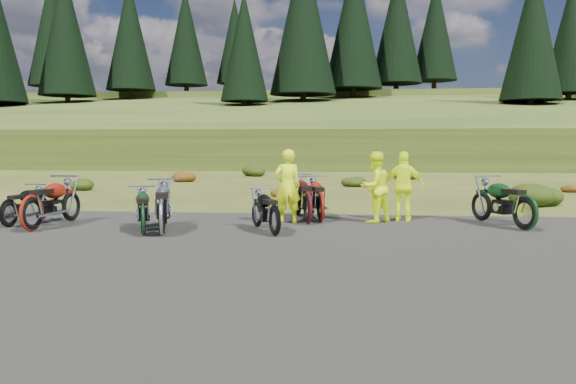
# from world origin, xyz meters

# --- Properties ---
(ground) EXTENTS (300.00, 300.00, 0.00)m
(ground) POSITION_xyz_m (0.00, 0.00, 0.00)
(ground) COLOR #3C4517
(ground) RESTS_ON ground
(gravel_pad) EXTENTS (20.00, 12.00, 0.04)m
(gravel_pad) POSITION_xyz_m (0.00, -2.00, 0.00)
(gravel_pad) COLOR black
(gravel_pad) RESTS_ON ground
(hill_slope) EXTENTS (300.00, 45.97, 9.37)m
(hill_slope) POSITION_xyz_m (0.00, 50.00, 0.00)
(hill_slope) COLOR #2E4316
(hill_slope) RESTS_ON ground
(hill_plateau) EXTENTS (300.00, 90.00, 9.17)m
(hill_plateau) POSITION_xyz_m (0.00, 110.00, 0.00)
(hill_plateau) COLOR #2E4316
(hill_plateau) RESTS_ON ground
(conifer_15) EXTENTS (7.92, 7.92, 20.00)m
(conifer_15) POSITION_xyz_m (-45.00, 76.00, 20.16)
(conifer_15) COLOR black
(conifer_15) RESTS_ON ground
(conifer_17) EXTENTS (7.04, 7.04, 18.00)m
(conifer_17) POSITION_xyz_m (-33.00, 57.00, 15.97)
(conifer_17) COLOR black
(conifer_17) RESTS_ON ground
(conifer_18) EXTENTS (6.60, 6.60, 17.00)m
(conifer_18) POSITION_xyz_m (-27.00, 63.00, 16.66)
(conifer_18) COLOR black
(conifer_18) RESTS_ON ground
(conifer_19) EXTENTS (6.16, 6.16, 16.00)m
(conifer_19) POSITION_xyz_m (-21.00, 69.00, 17.36)
(conifer_19) COLOR black
(conifer_19) RESTS_ON ground
(conifer_20) EXTENTS (5.72, 5.72, 15.00)m
(conifer_20) POSITION_xyz_m (-15.00, 75.00, 17.65)
(conifer_20) COLOR black
(conifer_20) RESTS_ON ground
(conifer_21) EXTENTS (5.28, 5.28, 14.00)m
(conifer_21) POSITION_xyz_m (-9.00, 50.00, 12.56)
(conifer_21) COLOR black
(conifer_21) RESTS_ON ground
(conifer_22) EXTENTS (7.92, 7.92, 20.00)m
(conifer_22) POSITION_xyz_m (-3.00, 56.00, 16.77)
(conifer_22) COLOR black
(conifer_22) RESTS_ON ground
(conifer_23) EXTENTS (7.48, 7.48, 19.00)m
(conifer_23) POSITION_xyz_m (3.00, 62.00, 17.47)
(conifer_23) COLOR black
(conifer_23) RESTS_ON ground
(conifer_24) EXTENTS (7.04, 7.04, 18.00)m
(conifer_24) POSITION_xyz_m (9.00, 68.00, 18.16)
(conifer_24) COLOR black
(conifer_24) RESTS_ON ground
(conifer_25) EXTENTS (6.60, 6.60, 17.00)m
(conifer_25) POSITION_xyz_m (15.00, 74.00, 18.66)
(conifer_25) COLOR black
(conifer_25) RESTS_ON ground
(conifer_26) EXTENTS (6.16, 6.16, 16.00)m
(conifer_26) POSITION_xyz_m (21.00, 49.00, 13.37)
(conifer_26) COLOR black
(conifer_26) RESTS_ON ground
(conifer_27) EXTENTS (5.72, 5.72, 15.00)m
(conifer_27) POSITION_xyz_m (27.00, 55.00, 14.06)
(conifer_27) COLOR black
(conifer_27) RESTS_ON ground
(shrub_1) EXTENTS (1.03, 1.03, 0.61)m
(shrub_1) POSITION_xyz_m (-9.10, 11.30, 0.31)
(shrub_1) COLOR #20350D
(shrub_1) RESTS_ON ground
(shrub_2) EXTENTS (1.30, 1.30, 0.77)m
(shrub_2) POSITION_xyz_m (-6.20, 16.60, 0.38)
(shrub_2) COLOR maroon
(shrub_2) RESTS_ON ground
(shrub_3) EXTENTS (1.56, 1.56, 0.92)m
(shrub_3) POSITION_xyz_m (-3.30, 21.90, 0.46)
(shrub_3) COLOR #20350D
(shrub_3) RESTS_ON ground
(shrub_4) EXTENTS (0.77, 0.77, 0.45)m
(shrub_4) POSITION_xyz_m (-0.40, 9.20, 0.23)
(shrub_4) COLOR maroon
(shrub_4) RESTS_ON ground
(shrub_5) EXTENTS (1.03, 1.03, 0.61)m
(shrub_5) POSITION_xyz_m (2.50, 14.50, 0.31)
(shrub_5) COLOR #20350D
(shrub_5) RESTS_ON ground
(shrub_6) EXTENTS (1.30, 1.30, 0.77)m
(shrub_6) POSITION_xyz_m (5.40, 19.80, 0.38)
(shrub_6) COLOR maroon
(shrub_6) RESTS_ON ground
(shrub_7) EXTENTS (1.56, 1.56, 0.92)m
(shrub_7) POSITION_xyz_m (8.30, 7.10, 0.46)
(shrub_7) COLOR #20350D
(shrub_7) RESTS_ON ground
(shrub_8) EXTENTS (0.77, 0.77, 0.45)m
(shrub_8) POSITION_xyz_m (11.20, 12.40, 0.23)
(shrub_8) COLOR maroon
(shrub_8) RESTS_ON ground
(motorcycle_0) EXTENTS (0.77, 1.91, 0.98)m
(motorcycle_0) POSITION_xyz_m (-5.70, 0.77, 0.00)
(motorcycle_0) COLOR black
(motorcycle_0) RESTS_ON ground
(motorcycle_1) EXTENTS (0.98, 2.38, 1.22)m
(motorcycle_1) POSITION_xyz_m (-4.83, 0.26, 0.00)
(motorcycle_1) COLOR maroon
(motorcycle_1) RESTS_ON ground
(motorcycle_2) EXTENTS (1.31, 2.06, 1.03)m
(motorcycle_2) POSITION_xyz_m (-2.13, -0.06, 0.00)
(motorcycle_2) COLOR black
(motorcycle_2) RESTS_ON ground
(motorcycle_3) EXTENTS (1.35, 2.38, 1.19)m
(motorcycle_3) POSITION_xyz_m (-1.73, -0.03, 0.00)
(motorcycle_3) COLOR #9B9B9F
(motorcycle_3) RESTS_ON ground
(motorcycle_4) EXTENTS (1.32, 2.41, 1.20)m
(motorcycle_4) POSITION_xyz_m (1.26, 2.03, 0.00)
(motorcycle_4) COLOR #4C0C10
(motorcycle_4) RESTS_ON ground
(motorcycle_5) EXTENTS (1.41, 1.99, 1.00)m
(motorcycle_5) POSITION_xyz_m (0.68, 0.19, 0.00)
(motorcycle_5) COLOR black
(motorcycle_5) RESTS_ON ground
(motorcycle_6) EXTENTS (1.16, 2.27, 1.13)m
(motorcycle_6) POSITION_xyz_m (1.56, 2.43, 0.00)
(motorcycle_6) COLOR #9A120B
(motorcycle_6) RESTS_ON ground
(motorcycle_7) EXTENTS (1.65, 2.42, 1.21)m
(motorcycle_7) POSITION_xyz_m (6.23, 1.53, 0.00)
(motorcycle_7) COLOR black
(motorcycle_7) RESTS_ON ground
(person_middle) EXTENTS (0.77, 0.62, 1.83)m
(person_middle) POSITION_xyz_m (0.75, 2.10, 0.91)
(person_middle) COLOR #D6F40C
(person_middle) RESTS_ON ground
(person_right_a) EXTENTS (1.09, 1.06, 1.77)m
(person_right_a) POSITION_xyz_m (2.90, 2.47, 0.88)
(person_right_a) COLOR #D6F40C
(person_right_a) RESTS_ON ground
(person_right_b) EXTENTS (1.10, 0.61, 1.78)m
(person_right_b) POSITION_xyz_m (3.65, 2.84, 0.89)
(person_right_b) COLOR #D6F40C
(person_right_b) RESTS_ON ground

